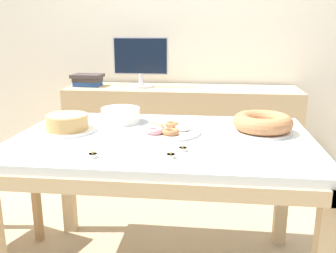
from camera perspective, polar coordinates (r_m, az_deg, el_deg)
The scene contains 13 objects.
wall_back at distance 3.13m, azimuth 2.67°, elevation 15.38°, with size 8.00×0.10×2.60m, color silver.
dining_table at distance 1.80m, azimuth -0.80°, elevation -4.52°, with size 1.44×0.94×0.77m.
sideboard at distance 2.96m, azimuth 2.06°, elevation -2.00°, with size 1.76×0.44×0.83m.
computer_monitor at distance 2.88m, azimuth -4.17°, elevation 9.75°, with size 0.42×0.20×0.38m.
book_stack at distance 3.01m, azimuth -12.16°, elevation 6.99°, with size 0.24×0.18×0.09m.
cake_chocolate_round at distance 1.91m, azimuth -15.10°, elevation 0.40°, with size 0.27×0.27×0.09m.
cake_golden_bundt at distance 1.88m, azimuth 14.21°, elevation 0.46°, with size 0.29×0.29×0.09m.
pastry_platter at distance 1.82m, azimuth -0.07°, elevation -0.59°, with size 0.31×0.31×0.04m.
plate_stack at distance 2.04m, azimuth -7.23°, elevation 1.74°, with size 0.21×0.21×0.08m.
tealight_right_edge at distance 1.51m, azimuth -11.38°, elevation -4.28°, with size 0.04×0.04×0.04m.
tealight_near_front at distance 2.10m, azimuth 10.62°, elevation 1.10°, with size 0.04×0.04×0.04m.
tealight_left_edge at distance 1.56m, azimuth 2.29°, elevation -3.42°, with size 0.04×0.04×0.04m.
tealight_centre at distance 1.48m, azimuth 0.44°, elevation -4.44°, with size 0.04×0.04×0.04m.
Camera 1 is at (0.22, -1.68, 1.27)m, focal length 40.00 mm.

